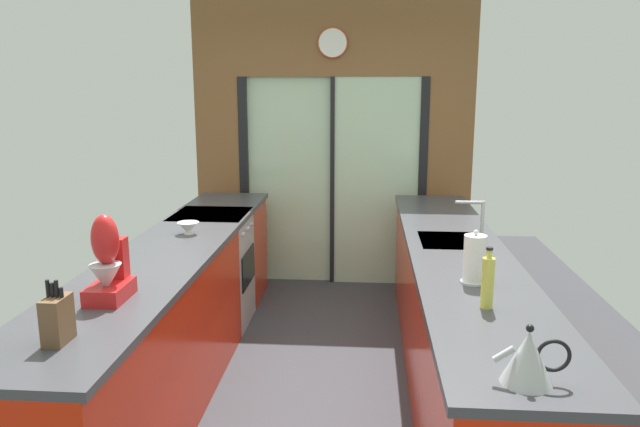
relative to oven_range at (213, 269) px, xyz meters
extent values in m
cube|color=#38383D|center=(0.91, -0.65, -0.47)|extent=(5.04, 7.60, 0.02)
cube|color=brown|center=(0.91, 1.15, 1.89)|extent=(2.64, 0.08, 0.70)
cube|color=#B2D1AD|center=(0.49, 1.17, 0.54)|extent=(0.80, 0.02, 2.00)
cube|color=#B2D1AD|center=(1.33, 1.13, 0.54)|extent=(0.80, 0.02, 2.00)
cube|color=black|center=(0.05, 1.15, 0.54)|extent=(0.08, 0.10, 2.00)
cube|color=black|center=(1.77, 1.15, 0.54)|extent=(0.08, 0.10, 2.00)
cube|color=black|center=(0.91, 1.15, 0.54)|extent=(0.04, 0.10, 2.00)
cube|color=brown|center=(-0.20, 1.15, 0.54)|extent=(0.42, 0.08, 2.00)
cube|color=brown|center=(2.02, 1.15, 0.54)|extent=(0.42, 0.08, 2.00)
cylinder|color=white|center=(0.91, 1.09, 1.84)|extent=(0.25, 0.03, 0.25)
torus|color=#DB4C23|center=(0.91, 1.09, 1.84)|extent=(0.27, 0.02, 0.27)
cube|color=red|center=(0.00, -1.57, -0.02)|extent=(0.58, 2.55, 0.88)
cube|color=red|center=(0.00, 0.63, -0.02)|extent=(0.58, 0.65, 0.88)
cube|color=#3D3D42|center=(0.00, -0.95, 0.44)|extent=(0.62, 3.80, 0.04)
cube|color=red|center=(1.82, -0.95, -0.02)|extent=(0.58, 3.80, 0.88)
cube|color=#3D3D42|center=(1.82, -0.95, 0.44)|extent=(0.62, 3.80, 0.04)
cube|color=#B7BABC|center=(1.80, -0.70, 0.44)|extent=(0.40, 0.48, 0.05)
cylinder|color=#B7BABC|center=(2.00, -0.70, 0.60)|extent=(0.02, 0.02, 0.27)
cylinder|color=#B7BABC|center=(1.91, -0.70, 0.72)|extent=(0.18, 0.02, 0.02)
cube|color=#B7BABC|center=(0.00, 0.00, -0.02)|extent=(0.58, 0.60, 0.88)
cube|color=black|center=(0.29, 0.00, 0.02)|extent=(0.01, 0.48, 0.28)
cube|color=black|center=(0.00, 0.00, 0.45)|extent=(0.58, 0.60, 0.03)
cylinder|color=#B7BABC|center=(0.30, -0.18, 0.34)|extent=(0.02, 0.04, 0.04)
cylinder|color=#B7BABC|center=(0.30, 0.00, 0.34)|extent=(0.02, 0.04, 0.04)
cylinder|color=#B7BABC|center=(0.30, 0.18, 0.34)|extent=(0.02, 0.04, 0.04)
cylinder|color=silver|center=(0.02, -0.67, 0.47)|extent=(0.07, 0.07, 0.01)
cone|color=silver|center=(0.02, -0.67, 0.51)|extent=(0.15, 0.15, 0.08)
cube|color=brown|center=(0.02, -2.46, 0.56)|extent=(0.08, 0.14, 0.19)
cylinder|color=black|center=(-0.01, -2.46, 0.69)|extent=(0.02, 0.02, 0.08)
cylinder|color=black|center=(0.01, -2.46, 0.68)|extent=(0.02, 0.02, 0.07)
cylinder|color=black|center=(0.03, -2.46, 0.69)|extent=(0.02, 0.02, 0.08)
cylinder|color=black|center=(0.05, -2.46, 0.67)|extent=(0.02, 0.02, 0.05)
cube|color=red|center=(0.02, -1.97, 0.50)|extent=(0.17, 0.26, 0.08)
cube|color=red|center=(0.02, -1.87, 0.64)|extent=(0.10, 0.08, 0.20)
ellipsoid|color=red|center=(0.02, -1.98, 0.76)|extent=(0.13, 0.12, 0.24)
cone|color=#B7BABC|center=(0.02, -2.00, 0.58)|extent=(0.15, 0.15, 0.13)
cone|color=#B7BABC|center=(1.80, -2.67, 0.56)|extent=(0.18, 0.18, 0.19)
sphere|color=black|center=(1.80, -2.67, 0.67)|extent=(0.03, 0.03, 0.03)
cylinder|color=#B7BABC|center=(1.72, -2.67, 0.57)|extent=(0.08, 0.02, 0.07)
torus|color=black|center=(1.88, -2.67, 0.57)|extent=(0.12, 0.01, 0.12)
cylinder|color=#D1CC4C|center=(1.80, -1.94, 0.58)|extent=(0.06, 0.06, 0.24)
cylinder|color=#D1CC4C|center=(1.80, -1.94, 0.72)|extent=(0.03, 0.03, 0.04)
cylinder|color=black|center=(1.80, -1.94, 0.75)|extent=(0.03, 0.03, 0.01)
cylinder|color=#B7BABC|center=(1.80, -1.59, 0.47)|extent=(0.13, 0.13, 0.01)
cylinder|color=white|center=(1.80, -1.59, 0.60)|extent=(0.11, 0.11, 0.24)
sphere|color=#B7BABC|center=(1.80, -1.59, 0.74)|extent=(0.03, 0.03, 0.03)
camera|label=1|loc=(1.24, -4.64, 1.48)|focal=34.05mm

